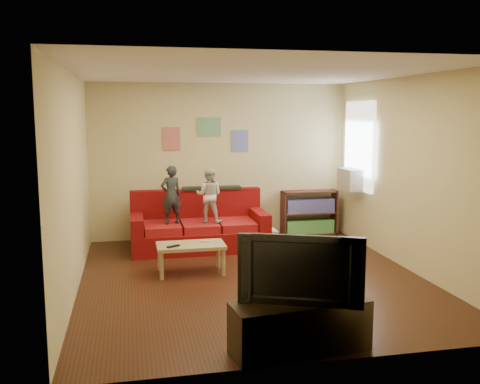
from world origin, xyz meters
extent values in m
cube|color=#3C1E10|center=(0.00, 0.00, -0.01)|extent=(4.50, 5.00, 0.01)
cube|color=white|center=(0.00, 0.00, 2.71)|extent=(4.50, 5.00, 0.01)
cube|color=beige|center=(0.00, 2.50, 1.35)|extent=(4.50, 0.01, 2.70)
cube|color=beige|center=(0.00, -2.50, 1.35)|extent=(4.50, 0.01, 2.70)
cube|color=beige|center=(-2.25, 0.00, 1.35)|extent=(0.01, 5.00, 2.70)
cube|color=beige|center=(2.25, 0.00, 1.35)|extent=(0.01, 5.00, 2.70)
cube|color=maroon|center=(-0.49, 1.68, 0.16)|extent=(2.18, 0.98, 0.33)
cube|color=maroon|center=(-0.49, 2.07, 0.63)|extent=(2.18, 0.20, 0.60)
cube|color=maroon|center=(-1.48, 1.68, 0.46)|extent=(0.20, 0.98, 0.27)
cube|color=maroon|center=(0.50, 1.68, 0.46)|extent=(0.20, 0.98, 0.27)
cube|color=maroon|center=(-1.09, 1.60, 0.39)|extent=(0.57, 0.74, 0.13)
cube|color=maroon|center=(-0.49, 1.60, 0.39)|extent=(0.57, 0.74, 0.13)
cube|color=maroon|center=(0.10, 1.60, 0.39)|extent=(0.57, 0.74, 0.13)
cube|color=black|center=(-0.22, 2.07, 0.94)|extent=(0.98, 0.24, 0.04)
imported|color=#25292D|center=(-0.94, 1.58, 0.92)|extent=(0.39, 0.31, 0.92)
imported|color=silver|center=(-0.34, 1.58, 0.90)|extent=(0.51, 0.46, 0.88)
cube|color=tan|center=(-0.78, 0.37, 0.39)|extent=(0.92, 0.51, 0.05)
cylinder|color=tan|center=(-1.19, 0.17, 0.18)|extent=(0.06, 0.06, 0.37)
cylinder|color=tan|center=(-0.36, 0.17, 0.18)|extent=(0.06, 0.06, 0.37)
cylinder|color=tan|center=(-1.19, 0.58, 0.18)|extent=(0.06, 0.06, 0.37)
cylinder|color=tan|center=(-0.36, 0.58, 0.18)|extent=(0.06, 0.06, 0.37)
cube|color=black|center=(-1.03, 0.25, 0.43)|extent=(0.19, 0.14, 0.02)
cube|color=silver|center=(-0.58, 0.42, 0.43)|extent=(0.14, 0.08, 0.03)
cube|color=#4B231D|center=(1.10, 2.30, 0.40)|extent=(0.03, 0.30, 0.80)
cube|color=#4B231D|center=(2.08, 2.30, 0.40)|extent=(0.03, 0.30, 0.80)
cube|color=#4B231D|center=(1.59, 2.30, 0.02)|extent=(1.00, 0.30, 0.03)
cube|color=#4B231D|center=(1.59, 2.30, 0.79)|extent=(1.00, 0.30, 0.03)
cube|color=#4B231D|center=(1.59, 2.30, 0.40)|extent=(0.94, 0.30, 0.03)
cube|color=#3F8C40|center=(1.59, 2.30, 0.15)|extent=(0.88, 0.25, 0.24)
cube|color=#3F3F8C|center=(1.59, 2.30, 0.53)|extent=(0.88, 0.25, 0.24)
cube|color=white|center=(2.22, 1.65, 1.64)|extent=(0.04, 1.08, 1.48)
cube|color=#B7B2A3|center=(2.10, 1.65, 1.08)|extent=(0.28, 0.55, 0.35)
cube|color=#D87266|center=(-0.85, 2.48, 1.75)|extent=(0.30, 0.01, 0.40)
cube|color=#72B27F|center=(-0.20, 2.48, 1.95)|extent=(0.42, 0.01, 0.32)
cube|color=#727FCC|center=(0.35, 2.48, 1.70)|extent=(0.30, 0.01, 0.38)
cube|color=white|center=(0.56, 1.58, 0.12)|extent=(0.39, 0.29, 0.24)
cube|color=white|center=(0.56, 1.58, 0.26)|extent=(0.41, 0.31, 0.05)
cube|color=black|center=(0.56, 1.43, 0.13)|extent=(0.18, 0.00, 0.06)
cube|color=black|center=(-0.07, -2.25, 0.24)|extent=(1.33, 0.59, 0.48)
imported|color=black|center=(-0.07, -2.25, 0.81)|extent=(1.10, 0.55, 0.65)
sphere|color=white|center=(0.35, 1.19, 0.05)|extent=(0.13, 0.13, 0.10)
camera|label=1|loc=(-1.57, -6.74, 2.21)|focal=40.00mm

